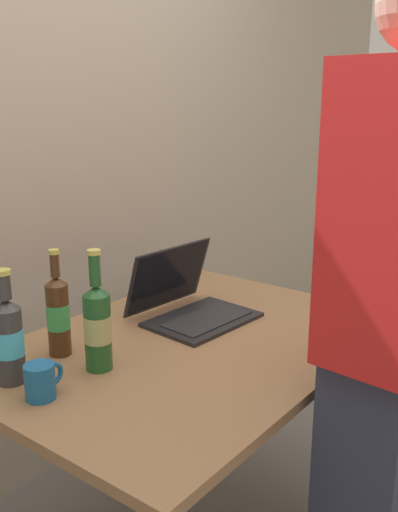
% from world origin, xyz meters
% --- Properties ---
extents(desk, '(1.20, 0.85, 0.75)m').
position_xyz_m(desk, '(0.00, 0.00, 0.61)').
color(desk, olive).
rests_on(desk, ground).
extents(laptop, '(0.36, 0.33, 0.23)m').
position_xyz_m(laptop, '(0.15, 0.12, 0.80)').
color(laptop, black).
rests_on(laptop, desk).
extents(beer_bottle_brown, '(0.07, 0.07, 0.29)m').
position_xyz_m(beer_bottle_brown, '(-0.47, 0.20, 0.87)').
color(beer_bottle_brown, '#333333').
rests_on(beer_bottle_brown, desk).
extents(beer_bottle_green, '(0.06, 0.06, 0.30)m').
position_xyz_m(beer_bottle_green, '(-0.29, 0.23, 0.87)').
color(beer_bottle_green, '#472B14').
rests_on(beer_bottle_green, desk).
extents(beer_bottle_dark, '(0.07, 0.07, 0.32)m').
position_xyz_m(beer_bottle_dark, '(-0.29, 0.08, 0.88)').
color(beer_bottle_dark, '#1E5123').
rests_on(beer_bottle_dark, desk).
extents(person_figure, '(0.44, 0.30, 1.76)m').
position_xyz_m(person_figure, '(0.04, -0.58, 0.90)').
color(person_figure, '#2D3347').
rests_on(person_figure, ground).
extents(coffee_mug, '(0.10, 0.07, 0.09)m').
position_xyz_m(coffee_mug, '(-0.48, 0.07, 0.80)').
color(coffee_mug, '#19598C').
rests_on(coffee_mug, desk).
extents(back_wall, '(6.00, 0.10, 2.60)m').
position_xyz_m(back_wall, '(0.00, 0.78, 1.30)').
color(back_wall, tan).
rests_on(back_wall, ground).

